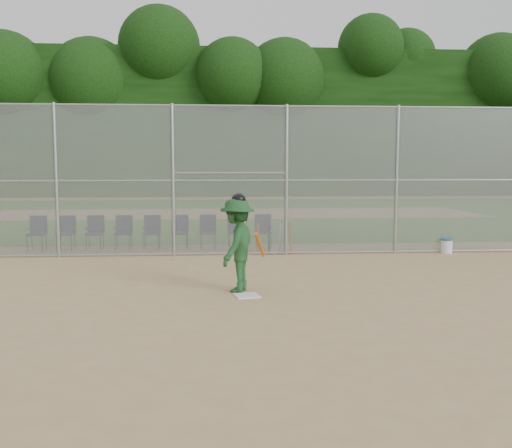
{
  "coord_description": "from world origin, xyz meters",
  "views": [
    {
      "loc": [
        -0.93,
        -10.11,
        2.43
      ],
      "look_at": [
        0.0,
        2.5,
        1.1
      ],
      "focal_mm": 40.0,
      "sensor_mm": 36.0,
      "label": 1
    }
  ],
  "objects": [
    {
      "name": "ground",
      "position": [
        0.0,
        0.0,
        0.0
      ],
      "size": [
        100.0,
        100.0,
        0.0
      ],
      "primitive_type": "plane",
      "color": "tan",
      "rests_on": "ground"
    },
    {
      "name": "chair_2",
      "position": [
        -4.34,
        6.33,
        0.48
      ],
      "size": [
        0.54,
        0.52,
        0.96
      ],
      "primitive_type": null,
      "color": "#101E3E",
      "rests_on": "ground"
    },
    {
      "name": "chair_0",
      "position": [
        -5.96,
        6.33,
        0.48
      ],
      "size": [
        0.54,
        0.52,
        0.96
      ],
      "primitive_type": null,
      "color": "#101E3E",
      "rests_on": "ground"
    },
    {
      "name": "chair_7",
      "position": [
        -0.31,
        6.33,
        0.48
      ],
      "size": [
        0.54,
        0.52,
        0.96
      ],
      "primitive_type": null,
      "color": "#101E3E",
      "rests_on": "ground"
    },
    {
      "name": "home_plate",
      "position": [
        -0.34,
        0.21,
        0.01
      ],
      "size": [
        0.51,
        0.51,
        0.02
      ],
      "primitive_type": "cube",
      "rotation": [
        0.0,
        0.0,
        0.19
      ],
      "color": "white",
      "rests_on": "ground"
    },
    {
      "name": "chair_6",
      "position": [
        -1.11,
        6.33,
        0.48
      ],
      "size": [
        0.54,
        0.52,
        0.96
      ],
      "primitive_type": null,
      "color": "#101E3E",
      "rests_on": "ground"
    },
    {
      "name": "backstop_fence",
      "position": [
        0.0,
        5.0,
        2.07
      ],
      "size": [
        16.09,
        0.09,
        4.0
      ],
      "color": "gray",
      "rests_on": "ground"
    },
    {
      "name": "grass_strip",
      "position": [
        0.0,
        18.0,
        0.01
      ],
      "size": [
        100.0,
        100.0,
        0.0
      ],
      "primitive_type": "plane",
      "color": "#2A601D",
      "rests_on": "ground"
    },
    {
      "name": "chair_5",
      "position": [
        -1.92,
        6.33,
        0.48
      ],
      "size": [
        0.54,
        0.52,
        0.96
      ],
      "primitive_type": null,
      "color": "#101E3E",
      "rests_on": "ground"
    },
    {
      "name": "spare_bats",
      "position": [
        0.7,
        5.19,
        0.42
      ],
      "size": [
        0.96,
        0.3,
        0.85
      ],
      "color": "#D84C14",
      "rests_on": "ground"
    },
    {
      "name": "chair_1",
      "position": [
        -5.15,
        6.33,
        0.48
      ],
      "size": [
        0.54,
        0.52,
        0.96
      ],
      "primitive_type": null,
      "color": "#101E3E",
      "rests_on": "ground"
    },
    {
      "name": "chair_4",
      "position": [
        -2.73,
        6.33,
        0.48
      ],
      "size": [
        0.54,
        0.52,
        0.96
      ],
      "primitive_type": null,
      "color": "#101E3E",
      "rests_on": "ground"
    },
    {
      "name": "treeline",
      "position": [
        0.0,
        20.0,
        5.5
      ],
      "size": [
        81.0,
        60.0,
        11.0
      ],
      "color": "black",
      "rests_on": "ground"
    },
    {
      "name": "water_cooler",
      "position": [
        5.42,
        4.92,
        0.2
      ],
      "size": [
        0.32,
        0.32,
        0.4
      ],
      "color": "white",
      "rests_on": "ground"
    },
    {
      "name": "dirt_patch_far",
      "position": [
        0.0,
        18.0,
        0.01
      ],
      "size": [
        24.0,
        24.0,
        0.0
      ],
      "primitive_type": "plane",
      "color": "tan",
      "rests_on": "ground"
    },
    {
      "name": "batter_at_plate",
      "position": [
        -0.5,
        0.64,
        0.91
      ],
      "size": [
        1.06,
        1.42,
        1.89
      ],
      "color": "#1D4923",
      "rests_on": "ground"
    },
    {
      "name": "chair_3",
      "position": [
        -3.54,
        6.33,
        0.48
      ],
      "size": [
        0.54,
        0.52,
        0.96
      ],
      "primitive_type": null,
      "color": "#101E3E",
      "rests_on": "ground"
    },
    {
      "name": "chair_8",
      "position": [
        0.5,
        6.33,
        0.48
      ],
      "size": [
        0.54,
        0.52,
        0.96
      ],
      "primitive_type": null,
      "color": "#101E3E",
      "rests_on": "ground"
    }
  ]
}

